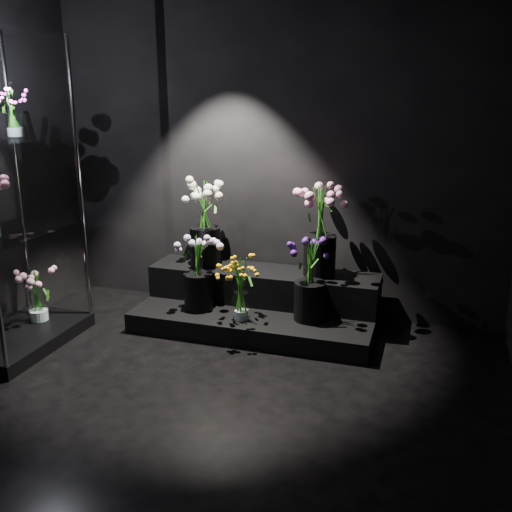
% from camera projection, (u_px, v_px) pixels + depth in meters
% --- Properties ---
extents(floor, '(4.00, 4.00, 0.00)m').
position_uv_depth(floor, '(181.00, 422.00, 3.46)').
color(floor, black).
rests_on(floor, ground).
extents(wall_back, '(4.00, 0.00, 4.00)m').
position_uv_depth(wall_back, '(273.00, 155.00, 4.90)').
color(wall_back, black).
rests_on(wall_back, floor).
extents(display_riser, '(1.99, 0.88, 0.44)m').
position_uv_depth(display_riser, '(259.00, 303.00, 4.88)').
color(display_riser, black).
rests_on(display_riser, floor).
extents(display_case, '(0.64, 1.06, 2.34)m').
position_uv_depth(display_case, '(4.00, 198.00, 4.18)').
color(display_case, black).
rests_on(display_case, floor).
extents(bouquet_orange_bells, '(0.28, 0.28, 0.51)m').
position_uv_depth(bouquet_orange_bells, '(241.00, 288.00, 4.49)').
color(bouquet_orange_bells, white).
rests_on(bouquet_orange_bells, display_riser).
extents(bouquet_lilac, '(0.46, 0.46, 0.63)m').
position_uv_depth(bouquet_lilac, '(198.00, 267.00, 4.70)').
color(bouquet_lilac, black).
rests_on(bouquet_lilac, display_riser).
extents(bouquet_purple, '(0.38, 0.38, 0.68)m').
position_uv_depth(bouquet_purple, '(311.00, 276.00, 4.47)').
color(bouquet_purple, black).
rests_on(bouquet_purple, display_riser).
extents(bouquet_cream_roses, '(0.46, 0.46, 0.74)m').
position_uv_depth(bouquet_cream_roses, '(205.00, 218.00, 4.95)').
color(bouquet_cream_roses, black).
rests_on(bouquet_cream_roses, display_riser).
extents(bouquet_pink_roses, '(0.47, 0.47, 0.75)m').
position_uv_depth(bouquet_pink_roses, '(321.00, 226.00, 4.67)').
color(bouquet_pink_roses, black).
rests_on(bouquet_pink_roses, display_riser).
extents(bouquet_case_magenta, '(0.28, 0.28, 0.35)m').
position_uv_depth(bouquet_case_magenta, '(13.00, 112.00, 4.17)').
color(bouquet_case_magenta, white).
rests_on(bouquet_case_magenta, display_case).
extents(bouquet_case_base_pink, '(0.33, 0.33, 0.43)m').
position_uv_depth(bouquet_case_base_pink, '(37.00, 294.00, 4.64)').
color(bouquet_case_base_pink, white).
rests_on(bouquet_case_base_pink, display_case).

